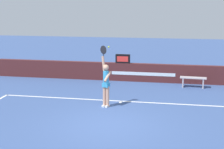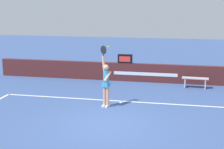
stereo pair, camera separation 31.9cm
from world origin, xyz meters
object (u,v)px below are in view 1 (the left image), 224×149
object	(u,v)px
speed_display	(123,59)
courtside_bench_near	(193,80)
tennis_ball	(109,47)
tennis_player	(106,82)

from	to	relation	value
speed_display	courtside_bench_near	size ratio (longest dim) A/B	0.59
speed_display	tennis_ball	bearing A→B (deg)	-87.17
speed_display	tennis_ball	size ratio (longest dim) A/B	11.44
tennis_player	courtside_bench_near	distance (m)	5.29
tennis_player	courtside_bench_near	size ratio (longest dim) A/B	1.92
tennis_ball	courtside_bench_near	world-z (taller)	tennis_ball
speed_display	tennis_ball	world-z (taller)	tennis_ball
tennis_player	tennis_ball	size ratio (longest dim) A/B	37.13
tennis_player	tennis_ball	distance (m)	1.48
tennis_ball	speed_display	bearing A→B (deg)	92.83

